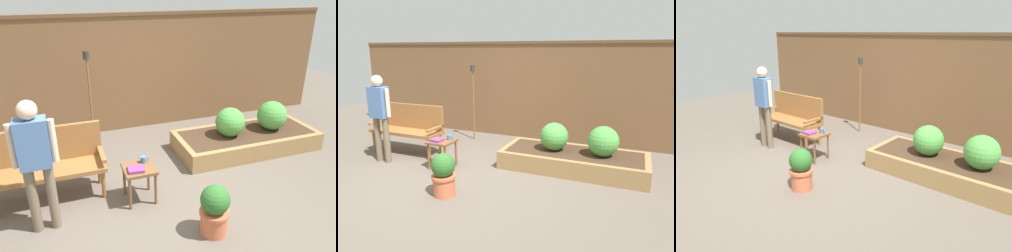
# 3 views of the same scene
# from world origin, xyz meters

# --- Properties ---
(ground_plane) EXTENTS (14.00, 14.00, 0.00)m
(ground_plane) POSITION_xyz_m (0.00, 0.00, 0.00)
(ground_plane) COLOR #60564C
(fence_back) EXTENTS (8.40, 0.14, 2.16)m
(fence_back) POSITION_xyz_m (0.00, 2.60, 1.09)
(fence_back) COLOR brown
(fence_back) RESTS_ON ground_plane
(garden_bench) EXTENTS (1.44, 0.48, 0.94)m
(garden_bench) POSITION_xyz_m (-1.44, 0.71, 0.54)
(garden_bench) COLOR #936033
(garden_bench) RESTS_ON ground_plane
(side_table) EXTENTS (0.40, 0.40, 0.48)m
(side_table) POSITION_xyz_m (-0.34, 0.24, 0.40)
(side_table) COLOR brown
(side_table) RESTS_ON ground_plane
(cup_on_table) EXTENTS (0.11, 0.08, 0.08)m
(cup_on_table) POSITION_xyz_m (-0.25, 0.34, 0.52)
(cup_on_table) COLOR teal
(cup_on_table) RESTS_ON side_table
(book_on_table) EXTENTS (0.21, 0.19, 0.04)m
(book_on_table) POSITION_xyz_m (-0.40, 0.17, 0.50)
(book_on_table) COLOR #7F3875
(book_on_table) RESTS_ON side_table
(potted_boxwood) EXTENTS (0.34, 0.34, 0.61)m
(potted_boxwood) POSITION_xyz_m (0.28, -0.64, 0.32)
(potted_boxwood) COLOR #C66642
(potted_boxwood) RESTS_ON ground_plane
(raised_planter_bed) EXTENTS (2.40, 1.00, 0.30)m
(raised_planter_bed) POSITION_xyz_m (1.74, 1.04, 0.15)
(raised_planter_bed) COLOR #997547
(raised_planter_bed) RESTS_ON ground_plane
(shrub_near_bench) EXTENTS (0.48, 0.48, 0.48)m
(shrub_near_bench) POSITION_xyz_m (1.40, 1.03, 0.54)
(shrub_near_bench) COLOR brown
(shrub_near_bench) RESTS_ON raised_planter_bed
(shrub_far_corner) EXTENTS (0.49, 0.49, 0.49)m
(shrub_far_corner) POSITION_xyz_m (2.21, 1.03, 0.55)
(shrub_far_corner) COLOR brown
(shrub_far_corner) RESTS_ON raised_planter_bed
(tiki_torch) EXTENTS (0.10, 0.10, 1.65)m
(tiki_torch) POSITION_xyz_m (-0.69, 1.99, 1.14)
(tiki_torch) COLOR brown
(tiki_torch) RESTS_ON ground_plane
(person_by_bench) EXTENTS (0.47, 0.20, 1.56)m
(person_by_bench) POSITION_xyz_m (-1.49, 0.06, 0.93)
(person_by_bench) COLOR #70604C
(person_by_bench) RESTS_ON ground_plane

